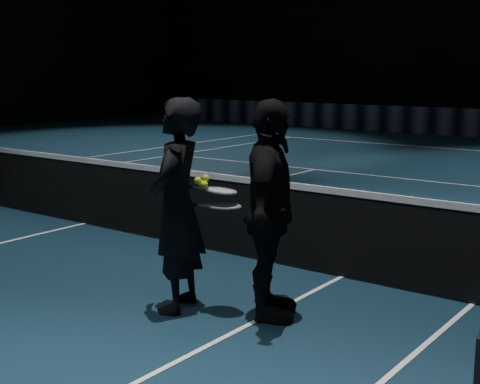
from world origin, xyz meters
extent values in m
plane|color=black|center=(0.00, 0.00, 0.00)|extent=(36.00, 36.00, 0.00)
cube|color=black|center=(0.00, 0.00, 0.45)|extent=(12.80, 0.02, 0.86)
cube|color=white|center=(0.00, 0.00, 0.92)|extent=(12.80, 0.03, 0.07)
cube|color=black|center=(0.00, 15.50, 0.45)|extent=(22.00, 0.15, 0.90)
imported|color=black|center=(3.35, -1.73, 0.96)|extent=(0.68, 0.82, 1.93)
imported|color=black|center=(4.14, -1.41, 0.96)|extent=(0.93, 1.22, 1.93)
camera|label=1|loc=(7.31, -6.07, 2.18)|focal=50.00mm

